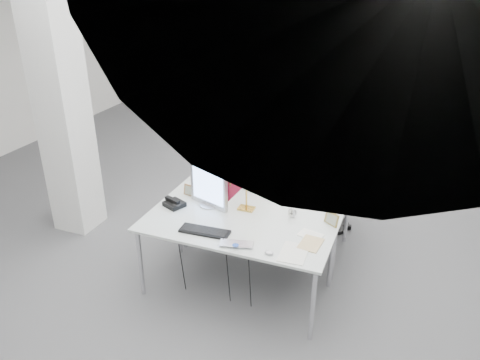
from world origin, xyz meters
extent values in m
cube|color=#4E4E50|center=(0.00, 0.00, -0.01)|extent=(10.00, 14.00, 0.02)
cube|color=white|center=(0.00, 7.01, 1.60)|extent=(10.00, 0.02, 3.20)
cube|color=white|center=(-5.01, 0.00, 1.60)|extent=(0.02, 14.00, 3.20)
cube|color=white|center=(-2.30, -2.00, 1.60)|extent=(0.45, 0.45, 3.20)
cube|color=brown|center=(1.20, 6.94, 1.05)|extent=(0.95, 0.08, 2.10)
cube|color=silver|center=(0.00, -2.50, 0.74)|extent=(1.80, 0.90, 0.02)
cube|color=silver|center=(0.00, -1.60, 0.74)|extent=(1.80, 0.90, 0.02)
cube|color=silver|center=(0.20, 3.00, 0.74)|extent=(1.60, 0.80, 0.02)
cube|color=silver|center=(-1.80, 5.20, 0.74)|extent=(1.60, 0.80, 0.02)
cube|color=gray|center=(-3.50, 6.65, 0.60)|extent=(0.45, 0.55, 1.20)
cube|color=#B2B3B7|center=(-0.40, -2.25, 1.04)|extent=(0.45, 0.19, 0.57)
cube|color=maroon|center=(-0.12, -2.28, 1.10)|extent=(0.50, 0.06, 0.54)
cube|color=black|center=(-0.22, -2.73, 0.77)|extent=(0.47, 0.18, 0.02)
imported|color=silver|center=(0.14, -2.87, 0.77)|extent=(0.33, 0.25, 0.02)
ellipsoid|color=silver|center=(0.43, -2.85, 0.77)|extent=(0.09, 0.08, 0.03)
cube|color=black|center=(-0.72, -2.39, 0.78)|extent=(0.24, 0.23, 0.05)
cube|color=#A97549|center=(-0.68, -2.12, 0.81)|extent=(0.15, 0.06, 0.12)
cube|color=olive|center=(0.82, -2.17, 0.82)|extent=(0.15, 0.12, 0.12)
cylinder|color=silver|center=(0.44, -2.17, 0.81)|extent=(0.09, 0.06, 0.09)
cube|color=white|center=(0.62, -2.76, 0.76)|extent=(0.24, 0.33, 0.01)
cube|color=tan|center=(0.72, -2.57, 0.76)|extent=(0.20, 0.26, 0.01)
cube|color=white|center=(0.68, -2.43, 0.76)|extent=(0.24, 0.19, 0.01)
cube|color=#C1B4A0|center=(-0.18, -1.58, 0.92)|extent=(0.38, 0.36, 0.34)
camera|label=1|loc=(1.40, -5.99, 2.99)|focal=35.00mm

